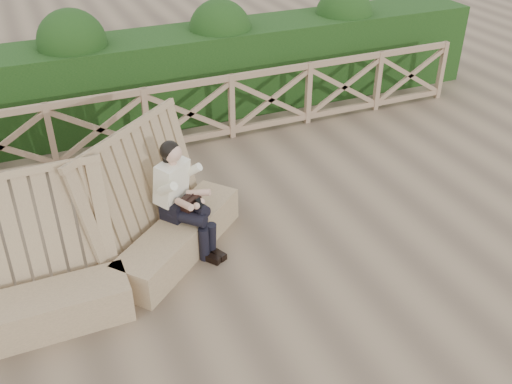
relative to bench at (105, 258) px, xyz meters
name	(u,v)px	position (x,y,z in m)	size (l,w,h in m)	color
ground	(285,270)	(1.94, -0.56, -0.39)	(60.00, 60.00, 0.00)	brown
bench	(105,258)	(0.00, 0.00, 0.00)	(3.70, 1.92, 1.56)	#7F6448
woman	(181,194)	(1.01, 0.36, 0.36)	(0.72, 0.90, 1.42)	black
guardrail	(190,114)	(1.94, 2.94, 0.16)	(10.10, 0.09, 1.10)	#86694E
hedge	(168,77)	(1.94, 4.14, 0.36)	(12.00, 1.20, 1.50)	black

